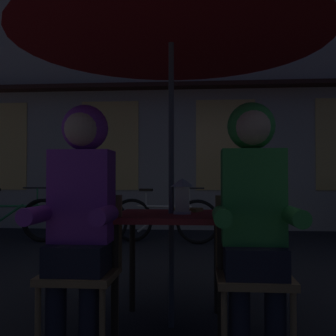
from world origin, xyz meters
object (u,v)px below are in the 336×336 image
Objects in this scene: chair_left at (83,262)px; person_right_hooded at (253,201)px; patio_umbrella at (171,15)px; bicycle_second at (73,220)px; bicycle_third at (164,220)px; book at (186,210)px; person_left_hooded at (81,200)px; cafe_table at (171,229)px; chair_right at (252,265)px; bicycle_nearest at (12,219)px; lantern at (182,195)px.

person_right_hooded is (0.96, -0.06, 0.36)m from chair_left.
bicycle_second is (-1.73, 3.41, -1.71)m from patio_umbrella.
bicycle_third is 8.34× the size of book.
person_left_hooded is 0.84× the size of bicycle_third.
cafe_table is 0.67m from person_left_hooded.
person_right_hooded is 0.83× the size of bicycle_second.
patio_umbrella is 2.66× the size of chair_left.
bicycle_nearest is at bearing 130.03° from chair_right.
cafe_table is at bearing -84.01° from bicycle_third.
bicycle_third is (-0.37, 3.50, -1.71)m from patio_umbrella.
chair_left is (-0.48, -0.37, -1.57)m from patio_umbrella.
cafe_table is 0.85× the size of chair_left.
bicycle_nearest and bicycle_second have the same top height.
person_left_hooded reaches higher than cafe_table.
person_left_hooded is 7.00× the size of book.
bicycle_third is at bearing 97.14° from lantern.
chair_left is at bearing -71.62° from bicycle_second.
bicycle_nearest is at bearing 128.89° from lantern.
chair_right is 1.03m from person_left_hooded.
person_right_hooded is (0.48, -0.43, 0.21)m from cafe_table.
lantern is at bearing -73.81° from book.
bicycle_nearest is at bearing 151.70° from book.
patio_umbrella is at bearing 138.43° from person_right_hooded.
lantern is 0.57m from person_right_hooded.
chair_left is 0.96m from chair_right.
bicycle_second is (-2.21, 3.78, -0.14)m from chair_right.
person_right_hooded is at bearing 0.00° from person_left_hooded.
chair_left is at bearing 90.00° from person_left_hooded.
bicycle_third is at bearing 95.99° from cafe_table.
chair_right reaches higher than book.
patio_umbrella reaches higher than lantern.
lantern reaches higher than book.
person_right_hooded is at bearing -59.99° from bicycle_second.
patio_umbrella is at bearing -84.01° from bicycle_third.
cafe_table is 3.53m from bicycle_third.
bicycle_third is (-0.44, 3.52, -0.51)m from lantern.
chair_left reaches higher than bicycle_second.
book is (0.09, 0.18, 0.11)m from cafe_table.
bicycle_third is (0.11, 3.87, -0.14)m from chair_left.
chair_right is (0.48, -0.37, -0.15)m from cafe_table.
book is at bearing 46.63° from person_left_hooded.
patio_umbrella is at bearing 162.64° from lantern.
chair_left is 0.62× the size of person_right_hooded.
bicycle_third reaches higher than book.
chair_left is at bearing -142.45° from patio_umbrella.
person_right_hooded reaches higher than lantern.
book is (1.83, -3.23, 0.41)m from bicycle_second.
chair_left is 1.00× the size of chair_right.
book is at bearing 122.73° from person_right_hooded.
chair_right is at bearing -77.65° from bicycle_third.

